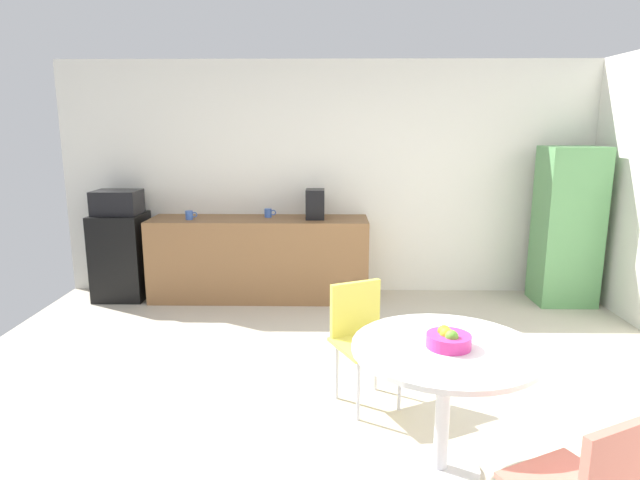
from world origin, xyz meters
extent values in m
plane|color=beige|center=(0.00, 0.00, 0.00)|extent=(6.00, 6.00, 0.00)
cube|color=white|center=(0.00, 3.00, 1.30)|extent=(6.00, 0.10, 2.60)
cube|color=brown|center=(-0.76, 2.65, 0.45)|extent=(2.38, 0.60, 0.90)
cube|color=black|center=(-2.30, 2.65, 0.47)|extent=(0.54, 0.54, 0.95)
cube|color=black|center=(-2.30, 2.65, 1.08)|extent=(0.48, 0.38, 0.26)
cube|color=#599959|center=(2.55, 2.55, 0.84)|extent=(0.60, 0.50, 1.68)
cylinder|color=silver|center=(0.63, -0.45, 0.01)|extent=(0.44, 0.44, 0.03)
cylinder|color=silver|center=(0.63, -0.45, 0.39)|extent=(0.08, 0.08, 0.72)
cylinder|color=white|center=(0.63, -0.45, 0.73)|extent=(1.00, 1.00, 0.03)
cylinder|color=silver|center=(0.48, 0.22, 0.21)|extent=(0.02, 0.02, 0.42)
cylinder|color=silver|center=(0.20, 0.08, 0.21)|extent=(0.02, 0.02, 0.42)
cylinder|color=silver|center=(0.35, 0.50, 0.21)|extent=(0.02, 0.02, 0.42)
cylinder|color=silver|center=(0.06, 0.37, 0.21)|extent=(0.02, 0.02, 0.42)
cube|color=#D8CC4C|center=(0.27, 0.29, 0.44)|extent=(0.56, 0.56, 0.03)
cube|color=#D8CC4C|center=(0.19, 0.46, 0.64)|extent=(0.36, 0.20, 0.38)
cube|color=#DB7260|center=(1.08, -1.36, 0.64)|extent=(0.36, 0.20, 0.38)
cylinder|color=#D8338C|center=(0.64, -0.47, 0.78)|extent=(0.24, 0.24, 0.07)
sphere|color=yellow|center=(0.62, -0.47, 0.82)|extent=(0.07, 0.07, 0.07)
sphere|color=#66B233|center=(0.64, -0.50, 0.82)|extent=(0.07, 0.07, 0.07)
sphere|color=orange|center=(0.62, -0.43, 0.82)|extent=(0.07, 0.07, 0.07)
cylinder|color=#3F66BF|center=(-0.66, 2.74, 0.95)|extent=(0.08, 0.08, 0.09)
torus|color=#3F66BF|center=(-0.61, 2.74, 0.95)|extent=(0.06, 0.01, 0.06)
cylinder|color=#3F66BF|center=(-1.50, 2.58, 0.95)|extent=(0.08, 0.08, 0.09)
torus|color=#3F66BF|center=(-1.44, 2.58, 0.95)|extent=(0.06, 0.01, 0.06)
cube|color=black|center=(-0.14, 2.65, 1.06)|extent=(0.20, 0.24, 0.32)
camera|label=1|loc=(0.00, -3.15, 1.90)|focal=30.35mm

